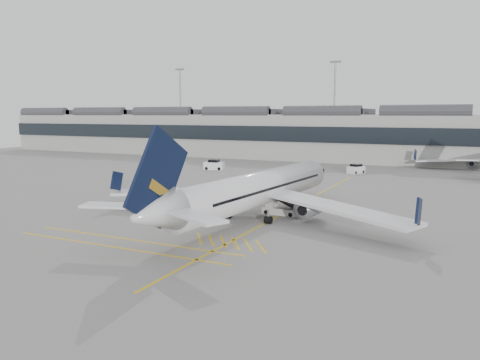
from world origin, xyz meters
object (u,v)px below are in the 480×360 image
at_px(ramp_agent_b, 233,206).
at_px(pushback_tug, 141,200).
at_px(ramp_agent_a, 235,197).
at_px(airliner_main, 256,190).
at_px(belt_loader, 280,209).
at_px(baggage_cart_a, 240,197).

relative_size(ramp_agent_b, pushback_tug, 0.69).
bearing_deg(ramp_agent_a, ramp_agent_b, -82.11).
height_order(ramp_agent_a, ramp_agent_b, ramp_agent_a).
relative_size(airliner_main, pushback_tug, 14.66).
height_order(airliner_main, pushback_tug, airliner_main).
bearing_deg(belt_loader, airliner_main, -116.89).
relative_size(airliner_main, baggage_cart_a, 22.56).
height_order(belt_loader, ramp_agent_b, belt_loader).
bearing_deg(belt_loader, ramp_agent_a, 163.33).
relative_size(baggage_cart_a, ramp_agent_a, 0.92).
bearing_deg(pushback_tug, ramp_agent_b, -17.79).
height_order(airliner_main, ramp_agent_b, airliner_main).
height_order(airliner_main, ramp_agent_a, airliner_main).
relative_size(belt_loader, ramp_agent_a, 2.65).
xyz_separation_m(baggage_cart_a, pushback_tug, (-10.75, -5.92, -0.32)).
height_order(belt_loader, baggage_cart_a, belt_loader).
distance_m(belt_loader, ramp_agent_b, 5.32).
bearing_deg(baggage_cart_a, airliner_main, -57.96).
height_order(belt_loader, ramp_agent_a, belt_loader).
bearing_deg(pushback_tug, belt_loader, -10.67).
bearing_deg(ramp_agent_b, airliner_main, 141.42).
xyz_separation_m(belt_loader, pushback_tug, (-17.38, -2.34, -0.01)).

